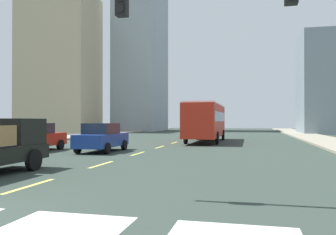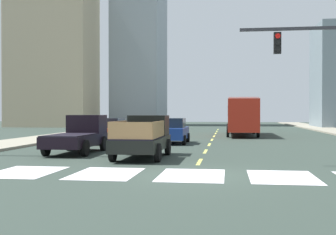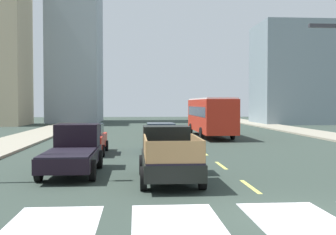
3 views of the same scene
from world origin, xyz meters
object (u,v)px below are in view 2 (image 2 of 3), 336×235
pickup_stakebed (144,137)px  sedan_near_left (111,131)px  pickup_dark (80,135)px  sedan_mid (173,131)px  city_bus (242,114)px

pickup_stakebed → sedan_near_left: (-3.92, 8.47, -0.08)m
pickup_stakebed → sedan_near_left: 9.33m
pickup_dark → sedan_mid: pickup_dark is taller
pickup_stakebed → pickup_dark: same height
sedan_near_left → pickup_stakebed: bearing=-64.0°
pickup_stakebed → pickup_dark: size_ratio=1.00×
sedan_near_left → sedan_mid: size_ratio=1.00×
pickup_dark → sedan_mid: size_ratio=1.18×
city_bus → sedan_near_left: city_bus is taller
pickup_dark → sedan_mid: (4.04, 7.12, -0.06)m
pickup_dark → pickup_stakebed: bearing=-25.7°
sedan_near_left → sedan_mid: same height
pickup_dark → sedan_near_left: size_ratio=1.18×
pickup_stakebed → city_bus: city_bus is taller
pickup_stakebed → sedan_mid: size_ratio=1.18×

